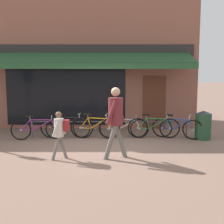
{
  "coord_description": "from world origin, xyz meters",
  "views": [
    {
      "loc": [
        0.43,
        -8.02,
        2.1
      ],
      "look_at": [
        0.43,
        0.08,
        1.05
      ],
      "focal_mm": 45.0,
      "sensor_mm": 36.0,
      "label": 1
    }
  ],
  "objects_px": {
    "bicycle_silver": "(124,128)",
    "litter_bin": "(203,125)",
    "bicycle_black": "(66,127)",
    "bicycle_orange": "(95,127)",
    "bicycle_purple": "(38,129)",
    "bicycle_green": "(154,127)",
    "pedestrian_adult": "(116,115)",
    "pedestrian_child": "(60,129)",
    "bicycle_blue": "(177,128)"
  },
  "relations": [
    {
      "from": "bicycle_silver",
      "to": "litter_bin",
      "type": "height_order",
      "value": "litter_bin"
    },
    {
      "from": "bicycle_black",
      "to": "bicycle_orange",
      "type": "relative_size",
      "value": 1.08
    },
    {
      "from": "bicycle_purple",
      "to": "bicycle_orange",
      "type": "distance_m",
      "value": 1.87
    },
    {
      "from": "bicycle_silver",
      "to": "bicycle_green",
      "type": "xyz_separation_m",
      "value": [
        1.01,
        -0.06,
        0.02
      ]
    },
    {
      "from": "bicycle_black",
      "to": "pedestrian_adult",
      "type": "height_order",
      "value": "pedestrian_adult"
    },
    {
      "from": "pedestrian_child",
      "to": "litter_bin",
      "type": "xyz_separation_m",
      "value": [
        4.32,
        2.25,
        -0.28
      ]
    },
    {
      "from": "bicycle_black",
      "to": "bicycle_green",
      "type": "relative_size",
      "value": 1.04
    },
    {
      "from": "bicycle_black",
      "to": "pedestrian_adult",
      "type": "distance_m",
      "value": 2.98
    },
    {
      "from": "bicycle_orange",
      "to": "bicycle_purple",
      "type": "bearing_deg",
      "value": -168.48
    },
    {
      "from": "bicycle_black",
      "to": "litter_bin",
      "type": "distance_m",
      "value": 4.57
    },
    {
      "from": "bicycle_orange",
      "to": "bicycle_green",
      "type": "relative_size",
      "value": 0.96
    },
    {
      "from": "bicycle_blue",
      "to": "bicycle_green",
      "type": "bearing_deg",
      "value": -166.11
    },
    {
      "from": "bicycle_purple",
      "to": "bicycle_silver",
      "type": "relative_size",
      "value": 1.04
    },
    {
      "from": "bicycle_purple",
      "to": "bicycle_green",
      "type": "relative_size",
      "value": 1.01
    },
    {
      "from": "pedestrian_adult",
      "to": "bicycle_green",
      "type": "bearing_deg",
      "value": -118.76
    },
    {
      "from": "pedestrian_child",
      "to": "bicycle_black",
      "type": "bearing_deg",
      "value": -91.29
    },
    {
      "from": "bicycle_orange",
      "to": "bicycle_black",
      "type": "bearing_deg",
      "value": -177.77
    },
    {
      "from": "bicycle_orange",
      "to": "litter_bin",
      "type": "xyz_separation_m",
      "value": [
        3.6,
        -0.13,
        0.1
      ]
    },
    {
      "from": "bicycle_black",
      "to": "bicycle_green",
      "type": "height_order",
      "value": "bicycle_black"
    },
    {
      "from": "bicycle_orange",
      "to": "bicycle_blue",
      "type": "distance_m",
      "value": 2.75
    },
    {
      "from": "bicycle_silver",
      "to": "litter_bin",
      "type": "relative_size",
      "value": 1.79
    },
    {
      "from": "bicycle_purple",
      "to": "pedestrian_child",
      "type": "xyz_separation_m",
      "value": [
        1.15,
        -2.24,
        0.4
      ]
    },
    {
      "from": "bicycle_green",
      "to": "pedestrian_child",
      "type": "bearing_deg",
      "value": -133.97
    },
    {
      "from": "bicycle_orange",
      "to": "bicycle_blue",
      "type": "bearing_deg",
      "value": 6.24
    },
    {
      "from": "bicycle_black",
      "to": "bicycle_orange",
      "type": "distance_m",
      "value": 0.97
    },
    {
      "from": "bicycle_green",
      "to": "pedestrian_child",
      "type": "distance_m",
      "value": 3.65
    },
    {
      "from": "bicycle_silver",
      "to": "bicycle_blue",
      "type": "distance_m",
      "value": 1.78
    },
    {
      "from": "bicycle_silver",
      "to": "pedestrian_child",
      "type": "relative_size",
      "value": 1.4
    },
    {
      "from": "bicycle_silver",
      "to": "bicycle_green",
      "type": "relative_size",
      "value": 0.97
    },
    {
      "from": "bicycle_green",
      "to": "litter_bin",
      "type": "relative_size",
      "value": 1.84
    },
    {
      "from": "bicycle_black",
      "to": "pedestrian_child",
      "type": "height_order",
      "value": "pedestrian_child"
    },
    {
      "from": "bicycle_blue",
      "to": "pedestrian_child",
      "type": "bearing_deg",
      "value": -125.76
    },
    {
      "from": "bicycle_orange",
      "to": "litter_bin",
      "type": "height_order",
      "value": "litter_bin"
    },
    {
      "from": "bicycle_purple",
      "to": "bicycle_black",
      "type": "relative_size",
      "value": 0.97
    },
    {
      "from": "bicycle_blue",
      "to": "pedestrian_adult",
      "type": "distance_m",
      "value": 3.15
    },
    {
      "from": "bicycle_black",
      "to": "pedestrian_adult",
      "type": "relative_size",
      "value": 1.0
    },
    {
      "from": "pedestrian_adult",
      "to": "litter_bin",
      "type": "height_order",
      "value": "pedestrian_adult"
    },
    {
      "from": "bicycle_black",
      "to": "litter_bin",
      "type": "xyz_separation_m",
      "value": [
        4.57,
        -0.21,
        0.1
      ]
    },
    {
      "from": "bicycle_orange",
      "to": "pedestrian_child",
      "type": "xyz_separation_m",
      "value": [
        -0.72,
        -2.38,
        0.39
      ]
    },
    {
      "from": "bicycle_orange",
      "to": "bicycle_blue",
      "type": "xyz_separation_m",
      "value": [
        2.75,
        -0.05,
        -0.01
      ]
    },
    {
      "from": "bicycle_silver",
      "to": "bicycle_blue",
      "type": "xyz_separation_m",
      "value": [
        1.78,
        -0.15,
        0.02
      ]
    },
    {
      "from": "bicycle_green",
      "to": "pedestrian_adult",
      "type": "bearing_deg",
      "value": -115.18
    },
    {
      "from": "bicycle_blue",
      "to": "bicycle_silver",
      "type": "bearing_deg",
      "value": -164.3
    },
    {
      "from": "bicycle_black",
      "to": "bicycle_orange",
      "type": "height_order",
      "value": "bicycle_black"
    },
    {
      "from": "bicycle_green",
      "to": "pedestrian_adult",
      "type": "relative_size",
      "value": 0.96
    },
    {
      "from": "litter_bin",
      "to": "bicycle_blue",
      "type": "bearing_deg",
      "value": 174.88
    },
    {
      "from": "bicycle_orange",
      "to": "bicycle_green",
      "type": "bearing_deg",
      "value": 8.37
    },
    {
      "from": "bicycle_blue",
      "to": "bicycle_black",
      "type": "bearing_deg",
      "value": -161.69
    },
    {
      "from": "bicycle_orange",
      "to": "bicycle_silver",
      "type": "distance_m",
      "value": 0.98
    },
    {
      "from": "bicycle_purple",
      "to": "bicycle_silver",
      "type": "bearing_deg",
      "value": -4.48
    }
  ]
}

